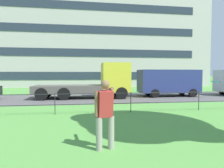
% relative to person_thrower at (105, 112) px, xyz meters
% --- Properties ---
extents(street_strip, '(80.00, 6.61, 0.01)m').
position_rel_person_thrower_xyz_m(street_strip, '(1.82, 10.66, -0.93)').
color(street_strip, '#565454').
rests_on(street_strip, ground).
extents(park_fence, '(36.37, 0.04, 1.00)m').
position_rel_person_thrower_xyz_m(park_fence, '(1.82, 4.64, -0.27)').
color(park_fence, '#232328').
rests_on(park_fence, ground).
extents(person_thrower, '(0.50, 0.84, 1.73)m').
position_rel_person_thrower_xyz_m(person_thrower, '(0.00, 0.00, 0.00)').
color(person_thrower, gray).
rests_on(person_thrower, ground).
extents(frisbee, '(0.34, 0.34, 0.04)m').
position_rel_person_thrower_xyz_m(frisbee, '(3.43, 0.58, 0.72)').
color(frisbee, '#2DB2C6').
extents(flatbed_truck_far_left, '(7.32, 2.48, 2.75)m').
position_rel_person_thrower_xyz_m(flatbed_truck_far_left, '(0.58, 10.81, 0.28)').
color(flatbed_truck_far_left, yellow).
rests_on(flatbed_truck_far_left, ground).
extents(panel_van_center, '(5.03, 2.16, 2.24)m').
position_rel_person_thrower_xyz_m(panel_van_center, '(6.70, 11.11, 0.33)').
color(panel_van_center, navy).
rests_on(panel_van_center, ground).
extents(apartment_building_background, '(39.64, 13.37, 16.67)m').
position_rel_person_thrower_xyz_m(apartment_building_background, '(-0.46, 30.18, 7.41)').
color(apartment_building_background, '#B7B2AD').
rests_on(apartment_building_background, ground).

